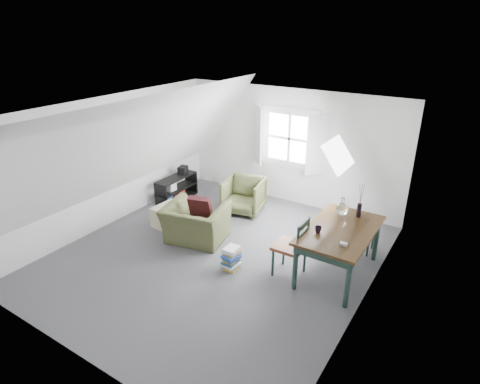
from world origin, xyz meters
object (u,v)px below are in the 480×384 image
Objects in this scene: armchair_near at (197,240)px; magazine_stack at (231,258)px; dining_table at (340,235)px; dining_chair_near at (292,246)px; media_shelf at (176,190)px; dining_chair_far at (363,230)px; ottoman at (172,216)px; armchair_far at (244,211)px.

armchair_near is 1.16m from magazine_stack.
dining_chair_near is at bearing -141.90° from dining_table.
dining_table is 4.18m from media_shelf.
dining_chair_near is 0.94× the size of media_shelf.
media_shelf reaches higher than armchair_near.
magazine_stack reaches higher than armchair_near.
dining_table is 0.94m from dining_chair_far.
ottoman is 1.91m from magazine_stack.
magazine_stack is (-1.50, -0.79, -0.52)m from dining_table.
armchair_near is at bearing -168.21° from dining_table.
ottoman is 3.61m from dining_chair_far.
dining_chair_near reaches higher than media_shelf.
dining_table is at bearing -37.13° from armchair_far.
armchair_near is at bearing -75.15° from dining_chair_near.
dining_chair_near is (1.86, -1.55, 0.52)m from armchair_far.
media_shelf is 2.83× the size of magazine_stack.
armchair_far is 1.65m from media_shelf.
dining_table is 1.63× the size of dining_chair_near.
armchair_far is 1.34× the size of ottoman.
armchair_near is at bearing -106.07° from armchair_far.
armchair_far is 0.76× the size of media_shelf.
dining_chair_near is at bearing 166.53° from armchair_near.
dining_table is at bearing 27.65° from magazine_stack.
media_shelf reaches higher than ottoman.
ottoman is at bearing -78.62° from dining_chair_near.
magazine_stack is at bearing 146.47° from armchair_near.
dining_chair_near is (-0.61, -0.42, -0.19)m from dining_table.
armchair_far is at bearing 6.90° from dining_chair_far.
ottoman is 0.61× the size of dining_chair_near.
armchair_near is at bearing -13.78° from ottoman.
armchair_far is at bearing 158.98° from dining_table.
dining_chair_near reaches higher than dining_chair_far.
dining_table is 0.76m from dining_chair_near.
dining_chair_near reaches higher than magazine_stack.
dining_chair_near is at bearing -4.96° from ottoman.
dining_chair_far reaches higher than armchair_near.
armchair_far is at bearing 57.28° from ottoman.
armchair_near is at bearing 158.45° from magazine_stack.
dining_chair_far is at bearing 85.85° from dining_table.
armchair_far is 0.81× the size of dining_chair_near.
armchair_far is 0.50× the size of dining_table.
dining_chair_far is 0.80× the size of dining_chair_near.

